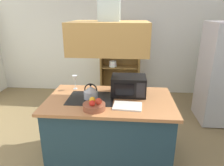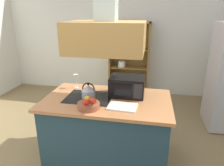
% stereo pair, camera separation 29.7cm
% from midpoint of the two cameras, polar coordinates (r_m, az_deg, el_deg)
% --- Properties ---
extents(wall_back, '(6.00, 0.12, 2.70)m').
position_cam_midpoint_polar(wall_back, '(5.16, 5.02, 12.15)').
color(wall_back, white).
rests_on(wall_back, ground).
extents(kitchen_island, '(1.65, 0.99, 0.90)m').
position_cam_midpoint_polar(kitchen_island, '(2.89, 1.67, -12.62)').
color(kitchen_island, '#22404C').
rests_on(kitchen_island, ground).
extents(range_hood, '(0.90, 0.70, 1.19)m').
position_cam_midpoint_polar(range_hood, '(2.46, 1.98, 14.98)').
color(range_hood, '#B78842').
extents(dish_cabinet, '(0.95, 0.40, 1.76)m').
position_cam_midpoint_polar(dish_cabinet, '(5.03, 6.47, 5.34)').
color(dish_cabinet, olive).
rests_on(dish_cabinet, ground).
extents(kettle, '(0.18, 0.18, 0.21)m').
position_cam_midpoint_polar(kettle, '(2.70, -3.43, -2.39)').
color(kettle, '#ADB8C0').
rests_on(kettle, kitchen_island).
extents(cutting_board, '(0.36, 0.27, 0.02)m').
position_cam_midpoint_polar(cutting_board, '(2.47, 6.36, -6.60)').
color(cutting_board, white).
rests_on(cutting_board, kitchen_island).
extents(microwave, '(0.46, 0.35, 0.26)m').
position_cam_midpoint_polar(microwave, '(2.78, 7.29, -0.90)').
color(microwave, black).
rests_on(microwave, kitchen_island).
extents(wine_glass_on_counter, '(0.08, 0.08, 0.21)m').
position_cam_midpoint_polar(wine_glass_on_counter, '(3.05, -7.29, 1.38)').
color(wine_glass_on_counter, silver).
rests_on(wine_glass_on_counter, kitchen_island).
extents(fruit_bowl, '(0.26, 0.26, 0.14)m').
position_cam_midpoint_polar(fruit_bowl, '(2.42, -2.99, -6.08)').
color(fruit_bowl, brown).
rests_on(fruit_bowl, kitchen_island).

